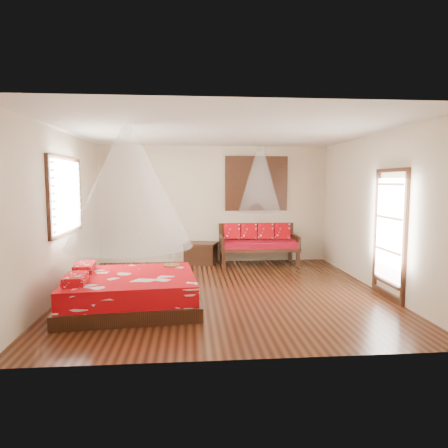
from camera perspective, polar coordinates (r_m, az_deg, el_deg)
The scene contains 10 objects.
room at distance 6.95m, azimuth -0.08°, elevation 1.58°, with size 5.54×5.54×2.84m.
bed at distance 6.43m, azimuth -13.26°, elevation -9.34°, with size 2.19×2.01×0.63m.
daybed at distance 9.53m, azimuth 4.90°, elevation -2.55°, with size 1.83×0.81×0.95m.
storage_chest at distance 9.50m, azimuth -3.33°, elevation -4.17°, with size 0.87×0.73×0.51m.
shutter_panel at distance 9.75m, azimuth 4.64°, elevation 5.77°, with size 1.52×0.06×1.32m.
window_left at distance 7.42m, azimuth -21.61°, elevation 3.76°, with size 0.10×1.74×1.34m.
glazed_door at distance 7.16m, azimuth 22.57°, elevation -1.41°, with size 0.08×1.02×2.16m.
wine_tray at distance 6.93m, azimuth -7.51°, elevation -5.50°, with size 0.28×0.28×0.22m.
mosquito_net_main at distance 6.21m, azimuth -13.46°, elevation 5.05°, with size 1.92×1.92×1.80m, color white.
mosquito_net_daybed at distance 9.29m, azimuth 5.13°, elevation 6.38°, with size 0.98×0.98×1.50m, color white.
Camera 1 is at (-0.58, -6.90, 1.94)m, focal length 32.00 mm.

